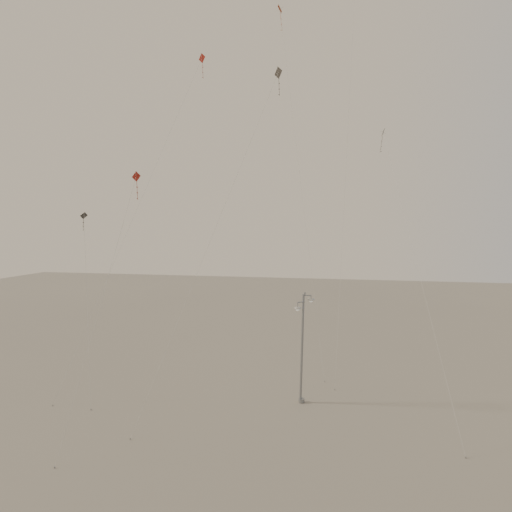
# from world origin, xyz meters

# --- Properties ---
(ground) EXTENTS (160.00, 160.00, 0.00)m
(ground) POSITION_xyz_m (0.00, 0.00, 0.00)
(ground) COLOR gray
(ground) RESTS_ON ground
(street_lamp) EXTENTS (1.43, 1.12, 8.23)m
(street_lamp) POSITION_xyz_m (1.54, 6.36, 4.39)
(street_lamp) COLOR gray
(street_lamp) RESTS_ON ground
(kite_0) EXTENTS (7.38, 14.03, 29.88)m
(kite_0) POSITION_xyz_m (-10.85, 12.84, 22.49)
(kite_0) COLOR maroon
(kite_0) RESTS_ON ground
(kite_1) EXTENTS (8.05, 9.82, 25.10)m
(kite_1) POSITION_xyz_m (-2.36, 6.52, 19.10)
(kite_1) COLOR #322E2A
(kite_1) RESTS_ON ground
(kite_2) EXTENTS (1.91, 5.92, 37.36)m
(kite_2) POSITION_xyz_m (5.05, 13.73, 30.59)
(kite_2) COLOR #953618
(kite_2) RESTS_ON ground
(kite_3) EXTENTS (2.51, 5.90, 16.47)m
(kite_3) POSITION_xyz_m (-9.22, 0.01, 12.29)
(kite_3) COLOR maroon
(kite_3) RESTS_ON ground
(kite_4) EXTENTS (3.45, 15.60, 21.96)m
(kite_4) POSITION_xyz_m (8.69, 12.55, 16.40)
(kite_4) COLOR #322E2A
(kite_4) RESTS_ON ground
(kite_5) EXTENTS (5.27, 8.93, 35.42)m
(kite_5) POSITION_xyz_m (-0.82, 17.23, 26.79)
(kite_5) COLOR #953618
(kite_5) RESTS_ON ground
(kite_6) EXTENTS (2.00, 2.61, 14.08)m
(kite_6) POSITION_xyz_m (-14.33, 4.01, 10.09)
(kite_6) COLOR #322E2A
(kite_6) RESTS_ON ground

